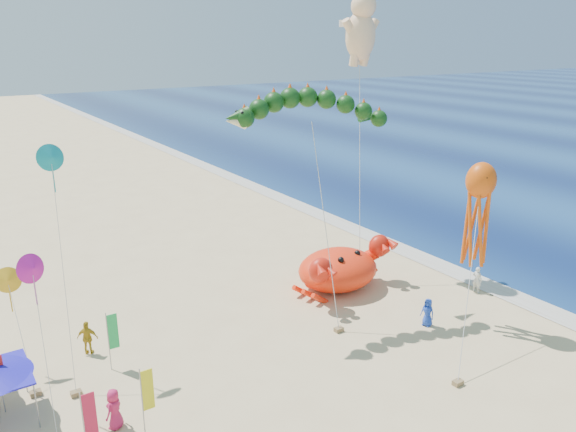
% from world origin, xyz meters
% --- Properties ---
extents(ground, '(320.00, 320.00, 0.00)m').
position_xyz_m(ground, '(0.00, 0.00, 0.00)').
color(ground, '#D1B784').
rests_on(ground, ground).
extents(foam_strip, '(320.00, 320.00, 0.00)m').
position_xyz_m(foam_strip, '(12.00, 0.00, 0.01)').
color(foam_strip, silver).
rests_on(foam_strip, ground).
extents(crab_inflatable, '(7.61, 5.65, 3.33)m').
position_xyz_m(crab_inflatable, '(3.20, 3.68, 1.47)').
color(crab_inflatable, '#FF2C0D').
rests_on(crab_inflatable, ground).
extents(dragon_kite, '(9.99, 4.92, 13.22)m').
position_xyz_m(dragon_kite, '(-0.33, 2.33, 12.12)').
color(dragon_kite, '#0E330E').
rests_on(dragon_kite, ground).
extents(cherub_kite, '(4.02, 5.12, 19.20)m').
position_xyz_m(cherub_kite, '(7.18, 7.00, 16.88)').
color(cherub_kite, '#FFCB9B').
rests_on(cherub_kite, ground).
extents(octopus_kite, '(6.65, 5.06, 9.72)m').
position_xyz_m(octopus_kite, '(6.67, -4.21, 7.20)').
color(octopus_kite, '#DB4F0B').
rests_on(octopus_kite, ground).
extents(feather_flags, '(5.92, 6.06, 3.20)m').
position_xyz_m(feather_flags, '(-14.43, -0.84, 2.01)').
color(feather_flags, gray).
rests_on(feather_flags, ground).
extents(beachgoers, '(30.51, 12.57, 1.89)m').
position_xyz_m(beachgoers, '(-12.05, 0.41, 0.88)').
color(beachgoers, blue).
rests_on(beachgoers, ground).
extents(small_kites, '(3.99, 7.70, 11.48)m').
position_xyz_m(small_kites, '(-15.25, 3.19, 6.74)').
color(small_kites, '#0D8794').
rests_on(small_kites, ground).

